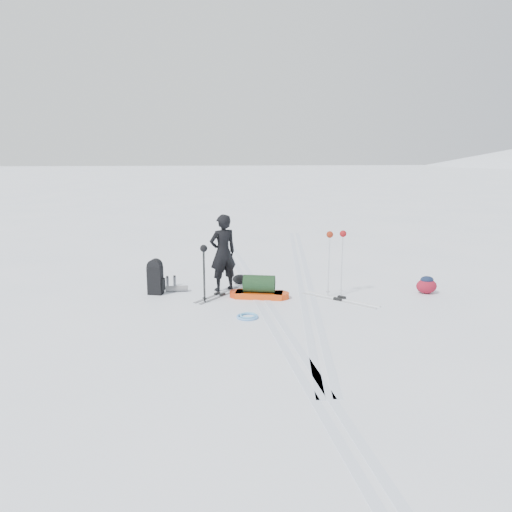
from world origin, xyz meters
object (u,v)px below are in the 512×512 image
object	(u,v)px
expedition_rucksack	(158,278)
ski_poles_black	(204,255)
skier	(223,253)
pulk_sled	(259,289)

from	to	relation	value
expedition_rucksack	ski_poles_black	bearing A→B (deg)	-21.49
skier	pulk_sled	bearing A→B (deg)	114.99
pulk_sled	expedition_rucksack	world-z (taller)	expedition_rucksack
expedition_rucksack	pulk_sled	bearing A→B (deg)	1.79
expedition_rucksack	ski_poles_black	distance (m)	1.52
pulk_sled	expedition_rucksack	size ratio (longest dim) A/B	1.53
pulk_sled	ski_poles_black	world-z (taller)	ski_poles_black
pulk_sled	ski_poles_black	bearing A→B (deg)	-155.41
skier	ski_poles_black	distance (m)	1.08
expedition_rucksack	skier	bearing A→B (deg)	20.88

